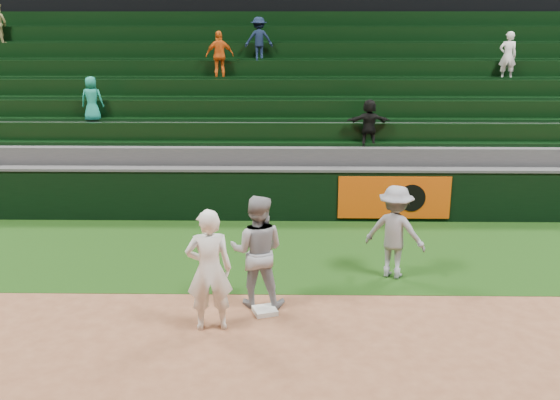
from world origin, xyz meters
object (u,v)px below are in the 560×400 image
(base_coach, at_px, (395,232))
(first_base, at_px, (265,311))
(first_baseman, at_px, (209,270))
(baserunner, at_px, (257,251))

(base_coach, bearing_deg, first_base, 58.42)
(first_baseman, relative_size, base_coach, 1.11)
(baserunner, bearing_deg, first_base, 117.47)
(first_base, distance_m, first_baseman, 1.33)
(first_base, relative_size, base_coach, 0.21)
(first_base, xyz_separation_m, baserunner, (-0.13, 0.34, 0.90))
(base_coach, bearing_deg, first_baseman, 58.22)
(first_baseman, relative_size, baserunner, 1.02)
(baserunner, height_order, base_coach, baserunner)
(first_baseman, distance_m, baserunner, 1.10)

